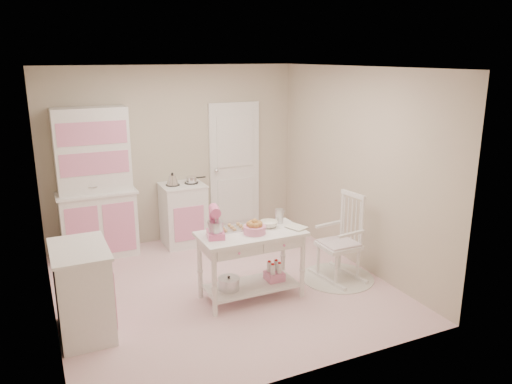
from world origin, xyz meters
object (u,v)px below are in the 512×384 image
Objects in this scene: stove at (183,214)px; rocking_chair at (339,237)px; work_table at (251,265)px; stand_mixer at (215,223)px; base_cabinet at (83,291)px; bread_basket at (255,230)px; hutch at (95,184)px.

stove is 2.43m from rocking_chair.
work_table is 0.71m from stand_mixer.
stove is at bearing 95.68° from work_table.
rocking_chair is (1.40, -1.99, 0.09)m from stove.
rocking_chair is at bearing -54.98° from stove.
work_table is at bearing 172.33° from rocking_chair.
work_table is at bearing -0.39° from base_cabinet.
bread_basket is at bearing -83.90° from stove.
stove is 1.00× the size of base_cabinet.
rocking_chair is 1.67m from stand_mixer.
stand_mixer reaches higher than work_table.
base_cabinet is 0.77× the size of work_table.
work_table is at bearing -55.60° from hutch.
rocking_chair reaches higher than bread_basket.
stand_mixer reaches higher than stove.
base_cabinet reaches higher than bread_basket.
hutch is 1.73× the size of work_table.
base_cabinet is at bearing 179.61° from work_table.
work_table is (-1.20, 0.00, -0.15)m from rocking_chair.
base_cabinet is 3.04m from rocking_chair.
stove is 3.68× the size of bread_basket.
stove is at bearing 50.28° from base_cabinet.
bread_basket is at bearing -55.86° from hutch.
bread_basket is (1.86, -0.06, 0.39)m from base_cabinet.
stand_mixer reaches higher than bread_basket.
stand_mixer is 1.36× the size of bread_basket.
hutch reaches higher than base_cabinet.
work_table is 3.53× the size of stand_mixer.
base_cabinet is 1.51m from stand_mixer.
base_cabinet is at bearing -167.06° from stand_mixer.
stove is at bearing 96.22° from stand_mixer.
work_table is 4.80× the size of bread_basket.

